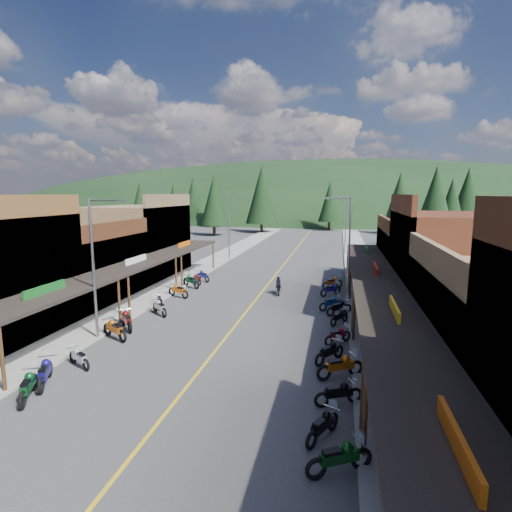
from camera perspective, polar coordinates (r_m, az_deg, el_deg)
The scene contains 49 objects.
ground at distance 27.51m, azimuth -1.87°, elevation -8.55°, with size 220.00×220.00×0.00m, color #38383A.
centerline at distance 46.65m, azimuth 3.93°, elevation -1.28°, with size 0.15×90.00×0.01m, color gold.
sidewalk_west at distance 48.57m, azimuth -6.29°, elevation -0.82°, with size 3.40×94.00×0.15m, color gray.
sidewalk_east at distance 46.29m, azimuth 14.67°, elevation -1.55°, with size 3.40×94.00×0.15m, color gray.
shop_west_2 at distance 34.23m, azimuth -24.16°, elevation -1.49°, with size 10.90×9.00×6.20m.
shop_west_3 at distance 42.15m, azimuth -16.65°, elevation 2.10°, with size 10.90×10.20×8.20m.
shop_east_2 at distance 28.62m, azimuth 26.92°, elevation -1.59°, with size 10.90×9.00×8.20m.
shop_east_3 at distance 37.99m, azimuth 23.07°, elevation -0.46°, with size 10.90×10.20×6.20m.
streetlight_0 at distance 23.84m, azimuth -21.98°, elevation -0.90°, with size 2.16×0.18×8.00m.
streetlight_1 at distance 49.43m, azimuth -3.72°, elevation 4.50°, with size 2.16×0.18×8.00m.
streetlight_2 at distance 33.71m, azimuth 12.95°, elevation 2.23°, with size 2.16×0.18×8.00m.
streetlight_3 at distance 55.63m, azimuth 12.55°, elevation 4.80°, with size 2.16×0.18×8.00m.
ridge_hill at distance 160.82m, azimuth 9.61°, elevation 5.87°, with size 310.00×140.00×60.00m, color black.
pine_0 at distance 98.97m, azimuth -16.20°, elevation 7.55°, with size 5.04×5.04×11.00m.
pine_1 at distance 100.17m, azimuth -5.84°, elevation 8.30°, with size 5.88×5.88×12.50m.
pine_2 at distance 85.05m, azimuth 0.80°, elevation 8.75°, with size 6.72×6.72×14.00m.
pine_3 at distance 91.54m, azimuth 10.49°, elevation 7.67°, with size 5.04×5.04×11.00m.
pine_4 at distance 86.30m, azimuth 19.82°, elevation 7.73°, with size 5.88×5.88×12.50m.
pine_5 at distance 101.37m, azimuth 27.97°, elevation 7.75°, with size 6.72×6.72×14.00m.
pine_7 at distance 108.46m, azimuth -8.94°, elevation 8.29°, with size 5.88×5.88×12.50m.
pine_8 at distance 71.35m, azimuth -11.61°, elevation 6.92°, with size 4.48×4.48×10.00m.
pine_9 at distance 72.72m, azimuth 26.11°, elevation 6.55°, with size 4.93×4.93×10.80m.
pine_10 at distance 79.30m, azimuth -6.06°, elevation 7.82°, with size 5.38×5.38×11.60m.
pine_11 at distance 64.98m, azimuth 24.23°, elevation 7.21°, with size 5.82×5.82×12.40m.
bike_west_2 at distance 19.26m, azimuth -29.81°, elevation -15.66°, with size 0.73×2.20×1.26m, color #0D441D, non-canonical shape.
bike_west_3 at distance 20.20m, azimuth -27.93°, elevation -14.30°, with size 0.76×2.28×1.30m, color navy, non-canonical shape.
bike_west_4 at distance 21.45m, azimuth -23.97°, elevation -12.99°, with size 0.62×1.86×1.07m, color #ABAAB0, non-canonical shape.
bike_west_5 at distance 24.48m, azimuth -19.56°, elevation -9.67°, with size 0.78×2.33×1.33m, color #9E4A0B, non-canonical shape.
bike_west_6 at distance 25.98m, azimuth -18.00°, elevation -8.53°, with size 0.77×2.32×1.32m, color maroon, non-canonical shape.
bike_west_7 at distance 28.33m, azimuth -13.61°, elevation -7.02°, with size 0.70×2.10×1.20m, color #A8A7AC, non-canonical shape.
bike_west_8 at distance 29.94m, azimuth -13.64°, elevation -6.27°, with size 0.63×1.90×1.09m, color black, non-canonical shape.
bike_west_9 at distance 32.68m, azimuth -11.05°, elevation -4.77°, with size 0.72×2.16×1.24m, color #CC560E, non-canonical shape.
bike_west_10 at distance 35.81m, azimuth -9.28°, elevation -3.44°, with size 0.77×2.32×1.33m, color #0D4229, non-canonical shape.
bike_west_11 at distance 37.08m, azimuth -8.45°, elevation -3.17°, with size 0.64×1.93×1.10m, color maroon, non-canonical shape.
bike_west_12 at distance 38.18m, azimuth -7.59°, elevation -2.73°, with size 0.70×2.09×1.19m, color navy, non-canonical shape.
bike_east_1 at distance 13.38m, azimuth 11.83°, elevation -26.17°, with size 0.71×2.12×1.21m, color #0C3E13, non-canonical shape.
bike_east_2 at distance 14.78m, azimuth 9.52°, elevation -22.60°, with size 0.65×1.96×1.12m, color black, non-canonical shape.
bike_east_3 at distance 16.83m, azimuth 11.72°, elevation -18.49°, with size 0.66×1.97×1.13m, color black, non-canonical shape.
bike_east_4 at distance 18.95m, azimuth 11.94°, elevation -14.97°, with size 0.75×2.26×1.29m, color #C0590D, non-canonical shape.
bike_east_5 at distance 20.50m, azimuth 10.47°, elevation -13.16°, with size 0.71×2.12×1.21m, color black, non-canonical shape.
bike_east_6 at distance 22.96m, azimuth 11.62°, elevation -10.92°, with size 0.63×1.88×1.08m, color maroon, non-canonical shape.
bike_east_7 at distance 26.22m, azimuth 11.82°, elevation -8.42°, with size 0.62×1.85×1.06m, color black, non-canonical shape.
bike_east_8 at distance 28.12m, azimuth 11.80°, elevation -7.11°, with size 0.68×2.04×1.16m, color black, non-canonical shape.
bike_east_9 at distance 29.13m, azimuth 10.71°, elevation -6.53°, with size 0.67×2.01×1.15m, color navy, non-canonical shape.
bike_east_10 at distance 33.11m, azimuth 10.61°, elevation -4.62°, with size 0.69×2.06×1.18m, color navy, non-canonical shape.
bike_east_11 at distance 35.50m, azimuth 10.89°, elevation -3.66°, with size 0.73×2.18×1.25m, color #C1520D, non-canonical shape.
rider_on_bike at distance 33.14m, azimuth 3.25°, elevation -4.43°, with size 0.95×2.08×1.53m.
pedestrian_east_a at distance 19.26m, azimuth 17.17°, elevation -13.84°, with size 0.58×0.38×1.58m, color black.
pedestrian_east_b at distance 34.44m, azimuth 15.22°, elevation -3.45°, with size 0.89×0.51×1.83m, color brown.
Camera 1 is at (6.23, -25.49, 8.26)m, focal length 28.00 mm.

